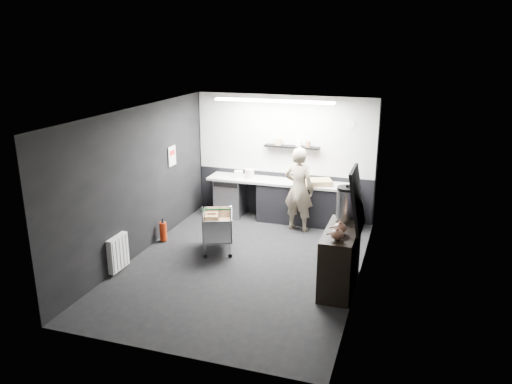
% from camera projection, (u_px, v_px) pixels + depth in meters
% --- Properties ---
extents(floor, '(5.50, 5.50, 0.00)m').
position_uv_depth(floor, '(243.00, 265.00, 8.83)').
color(floor, black).
rests_on(floor, ground).
extents(ceiling, '(5.50, 5.50, 0.00)m').
position_uv_depth(ceiling, '(242.00, 112.00, 8.03)').
color(ceiling, silver).
rests_on(ceiling, wall_back).
extents(wall_back, '(5.50, 0.00, 5.50)m').
position_uv_depth(wall_back, '(284.00, 157.00, 10.93)').
color(wall_back, black).
rests_on(wall_back, floor).
extents(wall_front, '(5.50, 0.00, 5.50)m').
position_uv_depth(wall_front, '(166.00, 257.00, 5.93)').
color(wall_front, black).
rests_on(wall_front, floor).
extents(wall_left, '(0.00, 5.50, 5.50)m').
position_uv_depth(wall_left, '(138.00, 182.00, 9.02)').
color(wall_left, black).
rests_on(wall_left, floor).
extents(wall_right, '(0.00, 5.50, 5.50)m').
position_uv_depth(wall_right, '(362.00, 204.00, 7.84)').
color(wall_right, black).
rests_on(wall_right, floor).
extents(kitchen_wall_panel, '(3.95, 0.02, 1.70)m').
position_uv_depth(kitchen_wall_panel, '(284.00, 135.00, 10.77)').
color(kitchen_wall_panel, silver).
rests_on(kitchen_wall_panel, wall_back).
extents(dado_panel, '(3.95, 0.02, 1.00)m').
position_uv_depth(dado_panel, '(283.00, 194.00, 11.17)').
color(dado_panel, black).
rests_on(dado_panel, wall_back).
extents(floating_shelf, '(1.20, 0.22, 0.04)m').
position_uv_depth(floating_shelf, '(292.00, 147.00, 10.68)').
color(floating_shelf, black).
rests_on(floating_shelf, wall_back).
extents(wall_clock, '(0.20, 0.03, 0.20)m').
position_uv_depth(wall_clock, '(350.00, 124.00, 10.26)').
color(wall_clock, white).
rests_on(wall_clock, wall_back).
extents(poster, '(0.02, 0.30, 0.40)m').
position_uv_depth(poster, '(172.00, 156.00, 10.14)').
color(poster, white).
rests_on(poster, wall_left).
extents(poster_red_band, '(0.02, 0.22, 0.10)m').
position_uv_depth(poster_red_band, '(172.00, 153.00, 10.11)').
color(poster_red_band, red).
rests_on(poster_red_band, poster).
extents(radiator, '(0.10, 0.50, 0.60)m').
position_uv_depth(radiator, '(118.00, 253.00, 8.48)').
color(radiator, white).
rests_on(radiator, wall_left).
extents(ceiling_strip, '(2.40, 0.20, 0.04)m').
position_uv_depth(ceiling_strip, '(273.00, 101.00, 9.72)').
color(ceiling_strip, white).
rests_on(ceiling_strip, ceiling).
extents(prep_counter, '(3.20, 0.61, 0.90)m').
position_uv_depth(prep_counter, '(286.00, 201.00, 10.86)').
color(prep_counter, black).
rests_on(prep_counter, floor).
extents(person, '(0.71, 0.53, 1.76)m').
position_uv_depth(person, '(299.00, 189.00, 10.21)').
color(person, beige).
rests_on(person, floor).
extents(shopping_cart, '(0.82, 1.07, 0.98)m').
position_uv_depth(shopping_cart, '(218.00, 227.00, 9.33)').
color(shopping_cart, silver).
rests_on(shopping_cart, floor).
extents(sideboard, '(0.56, 1.31, 1.97)m').
position_uv_depth(sideboard, '(341.00, 251.00, 7.90)').
color(sideboard, black).
rests_on(sideboard, floor).
extents(fire_extinguisher, '(0.14, 0.14, 0.46)m').
position_uv_depth(fire_extinguisher, '(163.00, 231.00, 9.79)').
color(fire_extinguisher, '#BA2B0C').
rests_on(fire_extinguisher, floor).
extents(cardboard_box, '(0.65, 0.58, 0.11)m').
position_uv_depth(cardboard_box, '(318.00, 182.00, 10.45)').
color(cardboard_box, '#A48457').
rests_on(cardboard_box, prep_counter).
extents(pink_tub, '(0.20, 0.20, 0.20)m').
position_uv_depth(pink_tub, '(250.00, 174.00, 10.94)').
color(pink_tub, silver).
rests_on(pink_tub, prep_counter).
extents(white_container, '(0.21, 0.19, 0.16)m').
position_uv_depth(white_container, '(239.00, 174.00, 10.97)').
color(white_container, white).
rests_on(white_container, prep_counter).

